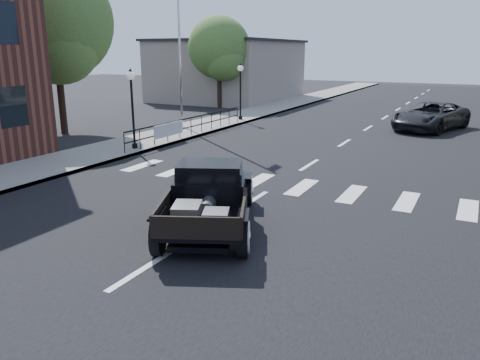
% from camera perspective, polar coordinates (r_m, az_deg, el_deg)
% --- Properties ---
extents(ground, '(120.00, 120.00, 0.00)m').
position_cam_1_polar(ground, '(11.89, -2.77, -5.30)').
color(ground, black).
rests_on(ground, ground).
extents(road, '(14.00, 80.00, 0.02)m').
position_cam_1_polar(road, '(25.58, 14.36, 5.49)').
color(road, black).
rests_on(road, ground).
extents(road_markings, '(12.00, 60.00, 0.06)m').
position_cam_1_polar(road_markings, '(20.82, 11.16, 3.47)').
color(road_markings, silver).
rests_on(road_markings, ground).
extents(sidewalk_left, '(3.00, 80.00, 0.15)m').
position_cam_1_polar(sidewalk_left, '(28.67, -2.48, 7.11)').
color(sidewalk_left, gray).
rests_on(sidewalk_left, ground).
extents(low_building_left, '(10.00, 12.00, 5.00)m').
position_cam_1_polar(low_building_left, '(42.92, -1.42, 13.13)').
color(low_building_left, gray).
rests_on(low_building_left, ground).
extents(railing, '(0.08, 10.00, 1.00)m').
position_cam_1_polar(railing, '(23.74, -6.00, 6.72)').
color(railing, black).
rests_on(railing, sidewalk_left).
extents(banner, '(0.04, 2.20, 0.60)m').
position_cam_1_polar(banner, '(22.11, -8.65, 5.46)').
color(banner, silver).
rests_on(banner, sidewalk_left).
extents(lamp_post_b, '(0.36, 0.36, 3.38)m').
position_cam_1_polar(lamp_post_b, '(20.58, -12.96, 8.43)').
color(lamp_post_b, black).
rests_on(lamp_post_b, sidewalk_left).
extents(lamp_post_c, '(0.36, 0.36, 3.38)m').
position_cam_1_polar(lamp_post_c, '(28.91, 0.05, 10.72)').
color(lamp_post_c, black).
rests_on(lamp_post_c, sidewalk_left).
extents(flagpole, '(0.12, 0.12, 12.08)m').
position_cam_1_polar(flagpole, '(26.27, -7.50, 19.62)').
color(flagpole, silver).
rests_on(flagpole, sidewalk_left).
extents(big_tree_near, '(5.87, 5.87, 8.63)m').
position_cam_1_polar(big_tree_near, '(26.36, -21.47, 14.63)').
color(big_tree_near, '#42632A').
rests_on(big_tree_near, ground).
extents(big_tree_far, '(4.64, 4.64, 6.82)m').
position_cam_1_polar(big_tree_far, '(36.44, -2.55, 14.14)').
color(big_tree_far, '#42632A').
rests_on(big_tree_far, ground).
extents(hotrod_pickup, '(3.94, 5.21, 1.64)m').
position_cam_1_polar(hotrod_pickup, '(11.35, -3.76, -1.97)').
color(hotrod_pickup, black).
rests_on(hotrod_pickup, ground).
extents(second_car, '(4.13, 5.97, 1.52)m').
position_cam_1_polar(second_car, '(27.96, 22.22, 7.20)').
color(second_car, black).
rests_on(second_car, ground).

